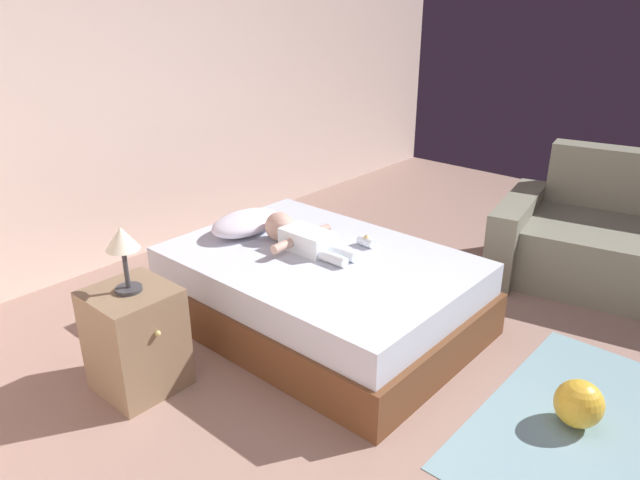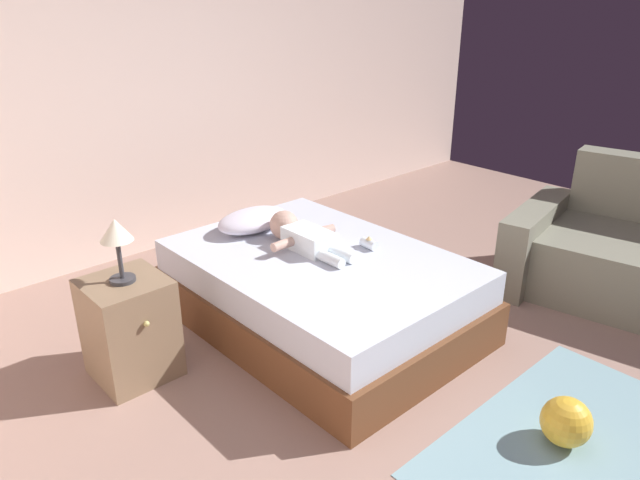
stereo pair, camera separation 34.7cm
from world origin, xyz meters
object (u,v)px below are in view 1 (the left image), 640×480
Objects in this scene: pillow at (246,223)px; baby at (299,236)px; baby_bottle at (366,241)px; bed at (320,291)px; nightstand at (136,339)px; toothbrush at (310,228)px; toy_ball at (579,404)px; lamp at (122,244)px.

baby is at bearing -81.45° from pillow.
baby reaches higher than baby_bottle.
nightstand reaches higher than bed.
nightstand is at bearing -163.67° from pillow.
pillow reaches higher than bed.
nightstand reaches higher than toothbrush.
toy_ball is (0.09, -1.72, -0.41)m from baby.
pillow is at bearing 94.18° from toy_ball.
baby_bottle reaches higher than toy_ball.
baby is 0.30m from toothbrush.
toothbrush is (0.26, 0.32, 0.24)m from bed.
baby is at bearing 132.48° from baby_bottle.
toy_ball is 1.99× the size of baby_bottle.
pillow is at bearing 16.32° from lamp.
nightstand is 1.46m from baby_bottle.
lamp is at bearing -163.68° from pillow.
baby_bottle is at bearing -86.48° from toothbrush.
nightstand is 1.66× the size of lamp.
nightstand is (-1.35, -0.03, -0.19)m from toothbrush.
toothbrush is 0.69× the size of toy_ball.
lamp reaches higher than bed.
toy_ball is at bearing -56.82° from lamp.
toothbrush is at bearing 29.03° from baby.
baby reaches higher than toy_ball.
lamp is at bearing 90.00° from nightstand.
nightstand is (-1.10, 0.11, -0.26)m from baby.
nightstand is 4.86× the size of baby_bottle.
bed is 0.48m from toothbrush.
nightstand is 2.44× the size of toy_ball.
baby reaches higher than nightstand.
baby reaches higher than pillow.
pillow is at bearing 16.33° from nightstand.
toy_ball is (1.20, -1.83, -0.16)m from nightstand.
pillow is at bearing 139.11° from toothbrush.
bed is 5.41× the size of lamp.
baby is at bearing -150.97° from toothbrush.
nightstand reaches higher than baby_bottle.
baby_bottle is (0.03, -0.45, 0.03)m from toothbrush.
baby_bottle is (0.34, -0.72, -0.04)m from pillow.
lamp is (-1.35, -0.03, 0.33)m from toothbrush.
toothbrush is 1.90m from toy_ball.
nightstand is at bearing 123.18° from toy_ball.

